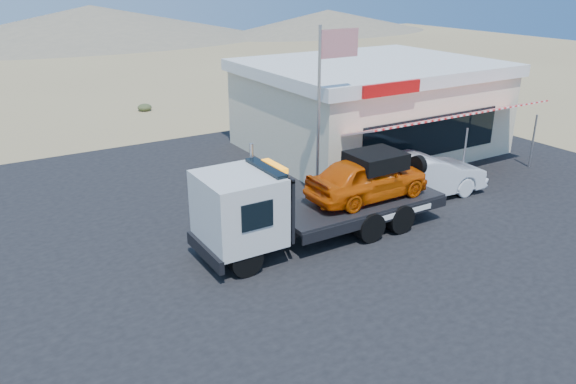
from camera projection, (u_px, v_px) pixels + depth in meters
name	position (u px, v px, depth m)	size (l,w,h in m)	color
ground	(260.00, 305.00, 13.59)	(120.00, 120.00, 0.00)	#947D54
asphalt_lot	(271.00, 239.00, 16.95)	(32.00, 24.00, 0.02)	black
tow_truck	(319.00, 195.00, 16.51)	(7.83, 2.32, 2.62)	black
white_sedan	(422.00, 176.00, 19.86)	(1.65, 4.74, 1.56)	silver
jerky_store	(369.00, 105.00, 25.10)	(10.40, 9.97, 3.90)	beige
flagpole	(325.00, 97.00, 18.20)	(1.55, 0.10, 6.00)	#99999E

